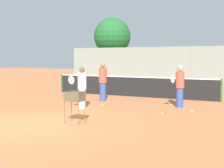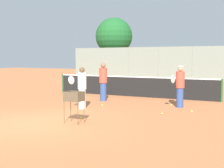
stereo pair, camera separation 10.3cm
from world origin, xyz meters
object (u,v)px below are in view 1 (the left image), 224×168
Objects in this scene: player_red_cap at (180,86)px; player_yellow_shirt at (82,87)px; player_white_outfit at (103,81)px; tennis_net at (132,86)px; ball_cart at (75,99)px; parked_car at (163,71)px.

player_yellow_shirt is (-3.42, -2.11, -0.03)m from player_red_cap.
tennis_net is at bearing -60.25° from player_white_outfit.
player_red_cap reaches higher than player_yellow_shirt.
player_yellow_shirt reaches higher than tennis_net.
player_white_outfit reaches higher than player_yellow_shirt.
player_red_cap is at bearing 140.67° from player_yellow_shirt.
player_white_outfit is 5.12m from ball_cart.
tennis_net is at bearing 98.62° from ball_cart.
player_red_cap is 20.90m from parked_car.
parked_car reaches higher than tennis_net.
player_yellow_shirt is at bearing -41.35° from player_red_cap.
parked_car is at bearing -36.36° from player_white_outfit.
player_white_outfit is 1.05× the size of player_red_cap.
tennis_net is 7.09m from ball_cart.
parked_car is (-6.90, 19.73, -0.23)m from player_red_cap.
ball_cart is at bearing 153.06° from player_white_outfit.
player_white_outfit is 19.71m from parked_car.
tennis_net is at bearing -77.89° from parked_car.
player_yellow_shirt is at bearing 142.64° from player_white_outfit.
parked_car is (-3.71, 17.29, 0.10)m from tennis_net.
ball_cart is (-2.13, -4.58, -0.12)m from player_red_cap.
player_red_cap is (3.19, -2.44, 0.33)m from tennis_net.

